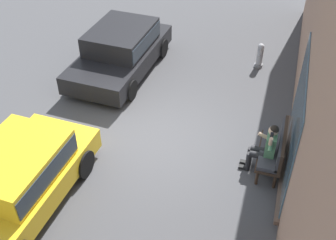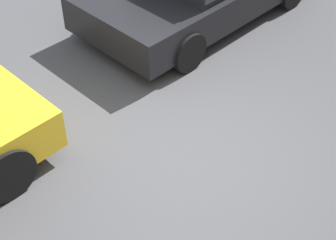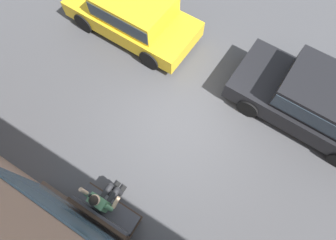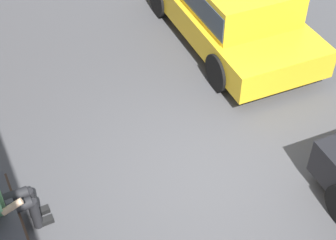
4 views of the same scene
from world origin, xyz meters
name	(u,v)px [view 1 (image 1 of 4)]	position (x,y,z in m)	size (l,w,h in m)	color
ground_plane	(157,139)	(0.00, 0.00, 0.00)	(60.00, 60.00, 0.00)	#424244
building_facade	(322,58)	(0.00, 3.40, 2.93)	(18.00, 0.51, 5.89)	#93705B
bench	(275,148)	(0.15, 2.90, 0.57)	(1.47, 0.55, 1.00)	#332319
person_on_phone	(266,147)	(0.32, 2.67, 0.70)	(0.73, 0.74, 1.34)	black
parked_car_near	(121,48)	(-2.86, -2.07, 0.76)	(4.23, 2.16, 1.39)	black
parked_car_mid	(17,178)	(2.80, -2.09, 0.75)	(4.18, 2.03, 1.37)	gold
fire_hydrant	(260,56)	(-4.28, 2.01, 0.39)	(0.38, 0.26, 0.81)	slate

